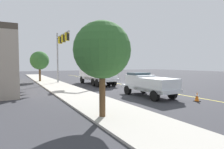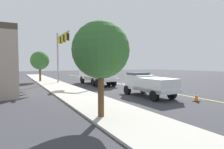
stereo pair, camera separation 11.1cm
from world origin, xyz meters
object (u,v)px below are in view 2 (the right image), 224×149
object	(u,v)px
utility_bucket_truck	(96,73)
traffic_cone_leading	(196,97)
traffic_cone_mid_front	(143,88)
service_pickup_truck	(148,84)
traffic_signal_mast	(61,47)
passing_minivan	(107,74)
traffic_cone_trailing	(95,79)
traffic_cone_mid_rear	(115,83)

from	to	relation	value
utility_bucket_truck	traffic_cone_leading	size ratio (longest dim) A/B	11.09
traffic_cone_leading	traffic_cone_mid_front	size ratio (longest dim) A/B	0.93
service_pickup_truck	traffic_signal_mast	bearing A→B (deg)	18.97
service_pickup_truck	traffic_cone_leading	world-z (taller)	service_pickup_truck
passing_minivan	traffic_cone_mid_front	bearing A→B (deg)	167.07
utility_bucket_truck	traffic_cone_leading	world-z (taller)	utility_bucket_truck
utility_bucket_truck	traffic_cone_trailing	bearing A→B (deg)	-20.62
traffic_cone_leading	traffic_cone_mid_rear	size ratio (longest dim) A/B	1.03
passing_minivan	traffic_cone_trailing	size ratio (longest dim) A/B	5.83
service_pickup_truck	traffic_cone_mid_rear	world-z (taller)	service_pickup_truck
utility_bucket_truck	traffic_signal_mast	xyz separation A→B (m)	(2.42, 4.34, 3.72)
service_pickup_truck	traffic_cone_mid_front	distance (m)	3.33
traffic_cone_mid_front	passing_minivan	bearing A→B (deg)	-12.93
passing_minivan	traffic_cone_mid_rear	distance (m)	11.40
service_pickup_truck	traffic_cone_mid_rear	xyz separation A→B (m)	(9.19, -1.67, -0.76)
service_pickup_truck	traffic_cone_leading	size ratio (longest dim) A/B	7.59
service_pickup_truck	traffic_cone_leading	bearing A→B (deg)	-150.15
traffic_cone_mid_front	traffic_cone_trailing	world-z (taller)	traffic_cone_trailing
traffic_cone_mid_front	traffic_cone_leading	bearing A→B (deg)	-176.33
service_pickup_truck	traffic_signal_mast	distance (m)	15.01
traffic_cone_mid_rear	traffic_signal_mast	distance (m)	9.22
traffic_cone_trailing	traffic_cone_mid_front	bearing A→B (deg)	-179.03
utility_bucket_truck	traffic_cone_trailing	world-z (taller)	utility_bucket_truck
utility_bucket_truck	traffic_cone_mid_front	distance (m)	8.64
traffic_cone_mid_rear	traffic_signal_mast	size ratio (longest dim) A/B	0.10
utility_bucket_truck	passing_minivan	world-z (taller)	utility_bucket_truck
service_pickup_truck	traffic_cone_trailing	bearing A→B (deg)	-4.82
utility_bucket_truck	traffic_cone_mid_front	xyz separation A→B (m)	(-8.34, -1.88, -1.23)
utility_bucket_truck	traffic_cone_mid_rear	distance (m)	3.12
utility_bucket_truck	traffic_cone_mid_front	world-z (taller)	utility_bucket_truck
passing_minivan	traffic_cone_leading	size ratio (longest dim) A/B	6.51
traffic_cone_mid_front	traffic_cone_trailing	xyz separation A→B (m)	(12.77, 0.22, 0.02)
utility_bucket_truck	traffic_cone_mid_rear	size ratio (longest dim) A/B	11.42
traffic_cone_leading	traffic_signal_mast	bearing A→B (deg)	21.28
traffic_cone_leading	traffic_cone_trailing	xyz separation A→B (m)	(19.00, 0.61, 0.04)
utility_bucket_truck	service_pickup_truck	bearing A→B (deg)	-178.23
passing_minivan	traffic_cone_mid_rear	xyz separation A→B (m)	(-10.74, 3.78, -0.62)
service_pickup_truck	traffic_cone_trailing	distance (m)	15.70
traffic_cone_trailing	traffic_signal_mast	bearing A→B (deg)	108.47
traffic_cone_leading	traffic_signal_mast	world-z (taller)	traffic_signal_mast
passing_minivan	traffic_signal_mast	xyz separation A→B (m)	(-6.31, 10.14, 4.37)
traffic_cone_mid_front	traffic_signal_mast	size ratio (longest dim) A/B	0.11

